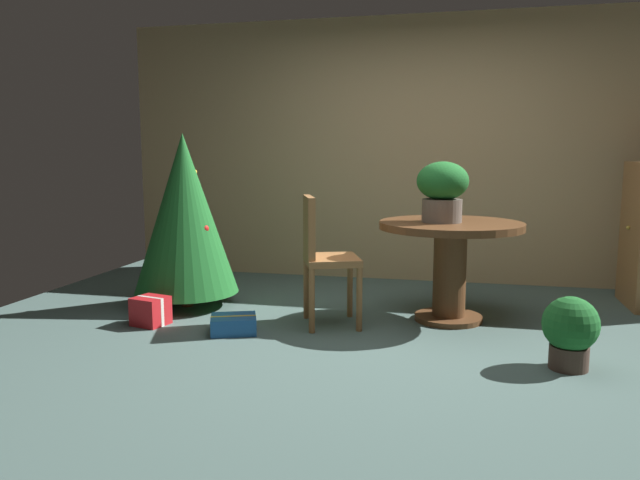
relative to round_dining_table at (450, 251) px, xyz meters
The scene contains 9 objects.
ground_plane 0.95m from the round_dining_table, 116.67° to the right, with size 6.60×6.60×0.00m, color #4C6660.
back_wall_panel 1.72m from the round_dining_table, 103.12° to the left, with size 6.00×0.10×2.60m, color tan.
round_dining_table is the anchor object (origin of this frame).
flower_vase 0.48m from the round_dining_table, 157.89° to the right, with size 0.38×0.38×0.45m.
wooden_chair_left 0.98m from the round_dining_table, 160.00° to the right, with size 0.51×0.54×0.96m.
holiday_tree 2.16m from the round_dining_table, behind, with size 0.86×0.86×1.44m.
gift_box_red 2.30m from the round_dining_table, 163.96° to the right, with size 0.28×0.27×0.21m.
gift_box_blue 1.71m from the round_dining_table, 155.64° to the right, with size 0.39×0.36×0.12m.
potted_plant 1.21m from the round_dining_table, 52.18° to the right, with size 0.33×0.33×0.44m.
Camera 1 is at (0.40, -3.94, 1.27)m, focal length 34.07 mm.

